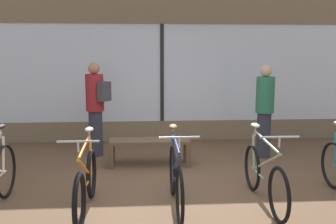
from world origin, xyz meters
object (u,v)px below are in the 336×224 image
(bicycle_right, at_px, (264,176))
(customer_by_window, at_px, (96,106))
(customer_near_rack, at_px, (265,109))
(bicycle_left, at_px, (86,183))
(display_bench, at_px, (150,144))
(bicycle_center, at_px, (176,178))

(bicycle_right, height_order, customer_by_window, customer_by_window)
(bicycle_right, xyz_separation_m, customer_near_rack, (0.73, 2.23, 0.54))
(bicycle_left, relative_size, bicycle_right, 0.96)
(display_bench, relative_size, customer_near_rack, 0.80)
(display_bench, height_order, customer_near_rack, customer_near_rack)
(bicycle_center, distance_m, customer_near_rack, 3.00)
(bicycle_right, distance_m, customer_by_window, 3.57)
(customer_by_window, bearing_deg, bicycle_right, -45.94)
(display_bench, height_order, customer_by_window, customer_by_window)
(bicycle_left, bearing_deg, customer_by_window, 93.92)
(bicycle_right, bearing_deg, customer_near_rack, 71.92)
(bicycle_left, xyz_separation_m, customer_by_window, (-0.18, 2.62, 0.61))
(bicycle_left, xyz_separation_m, bicycle_right, (2.27, 0.09, 0.01))
(customer_near_rack, height_order, customer_by_window, customer_by_window)
(bicycle_center, relative_size, display_bench, 1.20)
(bicycle_left, distance_m, customer_near_rack, 3.83)
(display_bench, distance_m, customer_near_rack, 2.28)
(bicycle_center, relative_size, customer_near_rack, 0.96)
(bicycle_center, bearing_deg, bicycle_right, 2.55)
(bicycle_right, distance_m, customer_near_rack, 2.40)
(bicycle_center, height_order, bicycle_right, bicycle_center)
(bicycle_center, bearing_deg, display_bench, 98.84)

